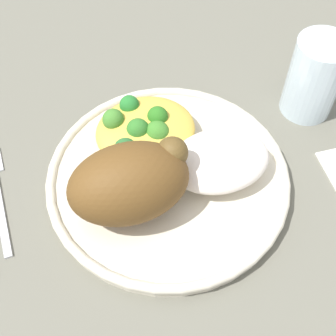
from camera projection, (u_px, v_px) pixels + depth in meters
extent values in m
plane|color=#656356|center=(168.00, 184.00, 0.51)|extent=(2.00, 2.00, 0.00)
cylinder|color=beige|center=(168.00, 180.00, 0.50)|extent=(0.26, 0.26, 0.02)
torus|color=beige|center=(168.00, 176.00, 0.50)|extent=(0.26, 0.26, 0.01)
ellipsoid|color=brown|center=(129.00, 184.00, 0.44)|extent=(0.12, 0.08, 0.08)
sphere|color=brown|center=(176.00, 152.00, 0.44)|extent=(0.03, 0.03, 0.03)
ellipsoid|color=white|center=(219.00, 160.00, 0.48)|extent=(0.11, 0.08, 0.04)
ellipsoid|color=gold|center=(146.00, 130.00, 0.51)|extent=(0.11, 0.10, 0.03)
sphere|color=#2D7120|center=(158.00, 117.00, 0.50)|extent=(0.02, 0.02, 0.02)
sphere|color=#2C662E|center=(125.00, 150.00, 0.48)|extent=(0.03, 0.03, 0.03)
sphere|color=#40822B|center=(156.00, 133.00, 0.49)|extent=(0.03, 0.03, 0.03)
sphere|color=#26742D|center=(129.00, 105.00, 0.51)|extent=(0.02, 0.02, 0.02)
sphere|color=#427F2D|center=(113.00, 119.00, 0.50)|extent=(0.02, 0.02, 0.02)
sphere|color=#327429|center=(138.00, 130.00, 0.49)|extent=(0.02, 0.02, 0.02)
cube|color=silver|center=(0.00, 211.00, 0.48)|extent=(0.01, 0.11, 0.01)
cylinder|color=silver|center=(314.00, 78.00, 0.53)|extent=(0.06, 0.06, 0.10)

